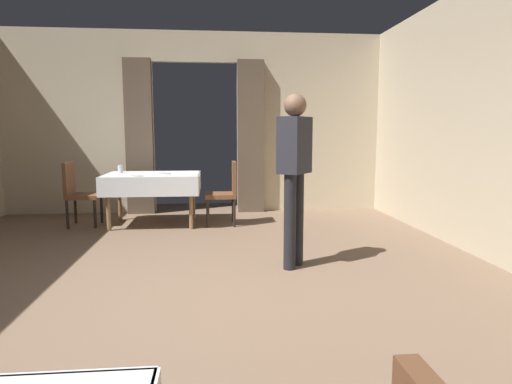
# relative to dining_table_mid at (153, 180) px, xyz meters

# --- Properties ---
(ground) EXTENTS (10.08, 10.08, 0.00)m
(ground) POSITION_rel_dining_table_mid_xyz_m (0.60, -3.12, -0.66)
(ground) COLOR #7A604C
(wall_back) EXTENTS (6.40, 0.27, 3.00)m
(wall_back) POSITION_rel_dining_table_mid_xyz_m (0.60, 1.06, 0.86)
(wall_back) COLOR beige
(wall_back) RESTS_ON ground
(dining_table_mid) EXTENTS (1.36, 1.00, 0.75)m
(dining_table_mid) POSITION_rel_dining_table_mid_xyz_m (0.00, 0.00, 0.00)
(dining_table_mid) COLOR olive
(dining_table_mid) RESTS_ON ground
(chair_mid_right) EXTENTS (0.44, 0.44, 0.93)m
(chair_mid_right) POSITION_rel_dining_table_mid_xyz_m (1.07, -0.12, -0.14)
(chair_mid_right) COLOR black
(chair_mid_right) RESTS_ON ground
(chair_mid_left) EXTENTS (0.44, 0.44, 0.93)m
(chair_mid_left) POSITION_rel_dining_table_mid_xyz_m (-1.07, -0.00, -0.14)
(chair_mid_left) COLOR black
(chair_mid_left) RESTS_ON ground
(glass_mid_a) EXTENTS (0.07, 0.07, 0.12)m
(glass_mid_a) POSITION_rel_dining_table_mid_xyz_m (-0.49, 0.14, 0.15)
(glass_mid_a) COLOR silver
(glass_mid_a) RESTS_ON dining_table_mid
(plate_mid_b) EXTENTS (0.21, 0.21, 0.01)m
(plate_mid_b) POSITION_rel_dining_table_mid_xyz_m (0.16, -0.03, 0.10)
(plate_mid_b) COLOR white
(plate_mid_b) RESTS_ON dining_table_mid
(plate_mid_c) EXTENTS (0.19, 0.19, 0.01)m
(plate_mid_c) POSITION_rel_dining_table_mid_xyz_m (-0.18, -0.36, 0.10)
(plate_mid_c) COLOR white
(plate_mid_c) RESTS_ON dining_table_mid
(person_waiter_by_doorway) EXTENTS (0.39, 0.42, 1.72)m
(person_waiter_by_doorway) POSITION_rel_dining_table_mid_xyz_m (1.68, -2.28, 0.37)
(person_waiter_by_doorway) COLOR black
(person_waiter_by_doorway) RESTS_ON ground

